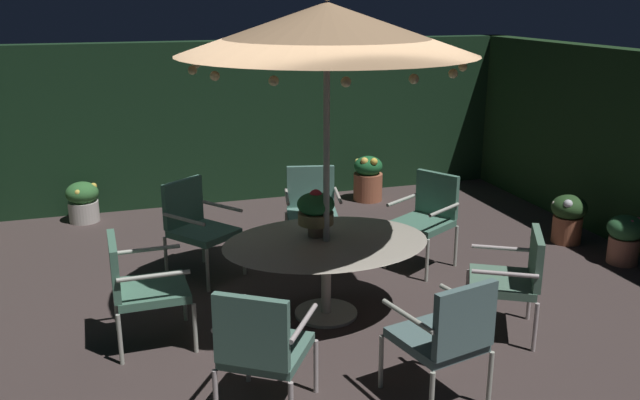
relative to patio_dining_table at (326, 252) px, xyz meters
The scene contains 16 objects.
ground_plane 0.67m from the patio_dining_table, 116.44° to the left, with size 8.54×7.87×0.02m, color #3F3331.
hedge_backdrop_rear 4.02m from the patio_dining_table, 91.42° to the left, with size 8.54×0.30×2.24m, color black.
patio_dining_table is the anchor object (origin of this frame).
patio_umbrella 1.95m from the patio_dining_table, 21.52° to the right, with size 2.51×2.51×2.86m.
centerpiece_planter 0.40m from the patio_dining_table, 110.13° to the left, with size 0.34×0.34×0.44m.
patio_chair_north 1.65m from the patio_dining_table, 123.62° to the right, with size 0.81×0.82×0.99m.
patio_chair_northeast 1.65m from the patio_dining_table, 77.33° to the right, with size 0.68×0.73×0.98m.
patio_chair_east 1.64m from the patio_dining_table, 29.76° to the right, with size 0.81×0.83×0.93m.
patio_chair_southeast 1.65m from the patio_dining_table, 30.34° to the left, with size 0.79×0.78×1.01m.
patio_chair_south 1.65m from the patio_dining_table, 77.57° to the left, with size 0.72×0.74×0.96m.
patio_chair_southwest 1.65m from the patio_dining_table, 126.83° to the left, with size 0.83×0.84×1.00m.
patio_chair_west 1.65m from the patio_dining_table, behind, with size 0.64×0.65×0.95m.
potted_plant_right_near 3.53m from the patio_dining_table, ahead, with size 0.40×0.40×0.55m.
potted_plant_left_far 3.48m from the patio_dining_table, 15.99° to the left, with size 0.41×0.41×0.58m.
potted_plant_right_far 4.16m from the patio_dining_table, 121.65° to the left, with size 0.41×0.41×0.53m.
potted_plant_back_right 3.73m from the patio_dining_table, 62.61° to the left, with size 0.41×0.42×0.66m.
Camera 1 is at (-1.68, -5.61, 2.84)m, focal length 38.00 mm.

